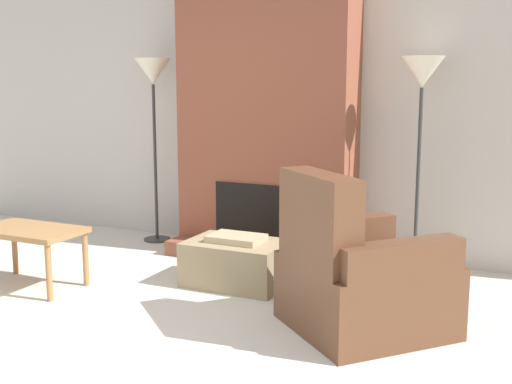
{
  "coord_description": "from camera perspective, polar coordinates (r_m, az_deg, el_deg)",
  "views": [
    {
      "loc": [
        2.33,
        -2.63,
        1.55
      ],
      "look_at": [
        0.0,
        2.34,
        0.6
      ],
      "focal_mm": 45.0,
      "sensor_mm": 36.0,
      "label": 1
    }
  ],
  "objects": [
    {
      "name": "ottoman",
      "position": [
        4.95,
        -1.76,
        -6.24
      ],
      "size": [
        0.75,
        0.52,
        0.39
      ],
      "color": "#998460",
      "rests_on": "ground_plane"
    },
    {
      "name": "armchair",
      "position": [
        4.09,
        8.89,
        -7.93
      ],
      "size": [
        1.23,
        1.23,
        1.01
      ],
      "rotation": [
        0.0,
        0.0,
        2.41
      ],
      "color": "brown",
      "rests_on": "ground_plane"
    },
    {
      "name": "side_table",
      "position": [
        5.14,
        -19.52,
        -3.69
      ],
      "size": [
        0.8,
        0.47,
        0.46
      ],
      "color": "#9E7042",
      "rests_on": "ground_plane"
    },
    {
      "name": "floor_lamp_right",
      "position": [
        5.26,
        14.54,
        9.18
      ],
      "size": [
        0.34,
        0.34,
        1.74
      ],
      "color": "#333333",
      "rests_on": "ground_plane"
    },
    {
      "name": "fireplace",
      "position": [
        5.69,
        0.92,
        6.93
      ],
      "size": [
        1.58,
        0.7,
        2.6
      ],
      "color": "brown",
      "rests_on": "ground_plane"
    },
    {
      "name": "wall_back",
      "position": [
        5.93,
        1.98,
        7.4
      ],
      "size": [
        7.27,
        0.06,
        2.6
      ],
      "primitive_type": "cube",
      "color": "#BCB7AD",
      "rests_on": "ground_plane"
    },
    {
      "name": "floor_lamp_left",
      "position": [
        6.24,
        -9.14,
        9.59
      ],
      "size": [
        0.34,
        0.34,
        1.76
      ],
      "color": "#333333",
      "rests_on": "ground_plane"
    },
    {
      "name": "ground_plane",
      "position": [
        3.84,
        -15.5,
        -14.35
      ],
      "size": [
        24.0,
        24.0,
        0.0
      ],
      "primitive_type": "plane",
      "color": "beige"
    }
  ]
}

